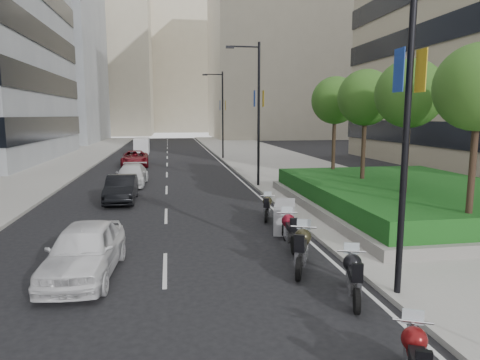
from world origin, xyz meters
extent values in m
plane|color=black|center=(0.00, 0.00, 0.00)|extent=(160.00, 160.00, 0.00)
cube|color=#9E9B93|center=(9.00, 30.00, 0.07)|extent=(10.00, 100.00, 0.15)
cube|color=#9E9B93|center=(-12.00, 30.00, 0.07)|extent=(8.00, 100.00, 0.15)
cube|color=silver|center=(3.70, 30.00, 0.01)|extent=(0.12, 100.00, 0.01)
cube|color=silver|center=(-1.50, 30.00, 0.01)|extent=(0.12, 100.00, 0.01)
cube|color=gray|center=(-24.00, 70.00, 15.00)|extent=(22.00, 26.00, 30.00)
cube|color=#B7AD93|center=(22.00, 80.00, 18.00)|extent=(28.00, 24.00, 36.00)
cube|color=#B7AD93|center=(-18.00, 100.00, 17.00)|extent=(26.00, 24.00, 34.00)
cube|color=#B7AD93|center=(2.00, 120.00, 19.00)|extent=(30.00, 24.00, 38.00)
cube|color=gray|center=(10.00, 10.00, 0.35)|extent=(10.00, 14.00, 0.40)
cube|color=#144716|center=(10.00, 10.00, 0.95)|extent=(9.40, 13.40, 0.80)
cylinder|color=#332319|center=(8.50, 4.00, 2.55)|extent=(0.22, 0.22, 4.00)
sphere|color=#22591B|center=(8.50, 4.00, 5.45)|extent=(2.80, 2.80, 2.80)
cylinder|color=#332319|center=(8.50, 8.00, 2.55)|extent=(0.22, 0.22, 4.00)
sphere|color=#22591B|center=(8.50, 8.00, 5.45)|extent=(2.80, 2.80, 2.80)
cylinder|color=#332319|center=(8.50, 12.00, 2.55)|extent=(0.22, 0.22, 4.00)
sphere|color=#22591B|center=(8.50, 12.00, 5.45)|extent=(2.80, 2.80, 2.80)
cylinder|color=#332319|center=(8.50, 16.00, 2.55)|extent=(0.22, 0.22, 4.00)
sphere|color=#22591B|center=(8.50, 16.00, 5.45)|extent=(2.80, 2.80, 2.80)
cylinder|color=black|center=(4.30, 1.00, 4.50)|extent=(0.16, 0.16, 9.00)
cube|color=gold|center=(4.58, 1.00, 5.60)|extent=(0.02, 0.45, 1.00)
cube|color=navy|center=(4.02, 1.00, 5.60)|extent=(0.02, 0.45, 1.00)
cylinder|color=black|center=(4.30, 18.00, 4.50)|extent=(0.16, 0.16, 9.00)
cylinder|color=black|center=(3.40, 18.00, 8.70)|extent=(1.80, 0.10, 0.10)
cube|color=black|center=(2.50, 18.00, 8.65)|extent=(0.50, 0.22, 0.14)
cube|color=gold|center=(4.58, 18.00, 5.60)|extent=(0.02, 0.45, 1.00)
cube|color=navy|center=(4.02, 18.00, 5.60)|extent=(0.02, 0.45, 1.00)
cylinder|color=black|center=(4.30, 36.00, 4.50)|extent=(0.16, 0.16, 9.00)
cylinder|color=black|center=(3.40, 36.00, 8.70)|extent=(1.80, 0.10, 0.10)
cube|color=black|center=(2.50, 36.00, 8.65)|extent=(0.50, 0.22, 0.14)
cube|color=gold|center=(4.58, 36.00, 5.60)|extent=(0.02, 0.45, 1.00)
cube|color=navy|center=(4.02, 36.00, 5.60)|extent=(0.02, 0.45, 1.00)
cylinder|color=black|center=(2.94, -1.81, 0.28)|extent=(0.33, 0.56, 0.57)
sphere|color=#5F0C0E|center=(2.75, -2.25, 0.79)|extent=(0.44, 0.44, 0.44)
cylinder|color=silver|center=(2.85, -2.02, 0.99)|extent=(0.64, 0.32, 0.05)
cylinder|color=black|center=(2.91, 0.34, 0.31)|extent=(0.30, 0.62, 0.61)
cylinder|color=black|center=(3.39, 1.85, 0.31)|extent=(0.30, 0.62, 0.61)
cube|color=silver|center=(3.14, 1.05, 0.48)|extent=(0.54, 0.89, 0.42)
sphere|color=black|center=(3.24, 1.36, 0.85)|extent=(0.48, 0.48, 0.48)
cube|color=black|center=(3.05, 0.76, 0.79)|extent=(0.49, 0.79, 0.16)
cylinder|color=silver|center=(3.32, 1.61, 1.07)|extent=(0.71, 0.27, 0.05)
cylinder|color=black|center=(2.18, 2.51, 0.33)|extent=(0.38, 0.66, 0.67)
cylinder|color=black|center=(2.85, 4.10, 0.33)|extent=(0.38, 0.66, 0.67)
cube|color=silver|center=(2.50, 3.25, 0.52)|extent=(0.65, 0.97, 0.45)
sphere|color=black|center=(2.63, 3.58, 0.92)|extent=(0.52, 0.52, 0.52)
cube|color=black|center=(2.37, 2.96, 0.86)|extent=(0.59, 0.86, 0.17)
cylinder|color=silver|center=(2.75, 3.85, 1.16)|extent=(0.75, 0.36, 0.05)
cylinder|color=black|center=(2.71, 4.72, 0.31)|extent=(0.18, 0.64, 0.63)
cylinder|color=black|center=(2.87, 6.34, 0.31)|extent=(0.18, 0.64, 0.63)
cube|color=silver|center=(2.79, 5.48, 0.49)|extent=(0.39, 0.89, 0.42)
sphere|color=maroon|center=(2.82, 5.81, 0.87)|extent=(0.49, 0.49, 0.49)
cube|color=black|center=(2.76, 5.18, 0.81)|extent=(0.36, 0.78, 0.16)
cylinder|color=silver|center=(2.85, 6.08, 1.09)|extent=(0.75, 0.13, 0.05)
cylinder|color=black|center=(2.97, 6.92, 0.28)|extent=(0.27, 0.57, 0.56)
cylinder|color=black|center=(3.40, 8.30, 0.28)|extent=(0.27, 0.57, 0.56)
cube|color=gray|center=(3.18, 7.61, 0.59)|extent=(1.31, 2.05, 1.13)
cylinder|color=black|center=(2.75, 8.99, 0.27)|extent=(0.25, 0.56, 0.55)
cylinder|color=black|center=(3.14, 10.35, 0.27)|extent=(0.25, 0.56, 0.55)
cube|color=silver|center=(2.93, 9.63, 0.42)|extent=(0.46, 0.79, 0.37)
sphere|color=#302D1B|center=(3.01, 9.91, 0.76)|extent=(0.42, 0.42, 0.42)
cube|color=black|center=(2.86, 9.37, 0.71)|extent=(0.42, 0.70, 0.14)
cylinder|color=silver|center=(3.08, 10.14, 0.95)|extent=(0.64, 0.22, 0.04)
imported|color=white|center=(-3.74, 3.85, 0.76)|extent=(2.08, 4.59, 1.53)
imported|color=black|center=(-3.84, 14.68, 0.70)|extent=(1.49, 4.26, 1.40)
imported|color=silver|center=(-3.76, 20.20, 0.68)|extent=(2.09, 4.74, 1.35)
imported|color=maroon|center=(-4.35, 31.12, 0.71)|extent=(2.57, 5.19, 1.41)
cube|color=white|center=(-4.51, 44.56, 0.94)|extent=(1.73, 4.47, 1.87)
cube|color=white|center=(-4.51, 42.87, 0.49)|extent=(1.70, 1.08, 0.98)
cylinder|color=black|center=(-5.22, 42.95, 0.31)|extent=(0.22, 0.62, 0.62)
cylinder|color=black|center=(-3.80, 42.95, 0.31)|extent=(0.22, 0.62, 0.62)
cylinder|color=black|center=(-5.22, 45.98, 0.31)|extent=(0.22, 0.62, 0.62)
cylinder|color=black|center=(-3.80, 45.98, 0.31)|extent=(0.22, 0.62, 0.62)
camera|label=1|loc=(-1.30, -8.44, 4.56)|focal=32.00mm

